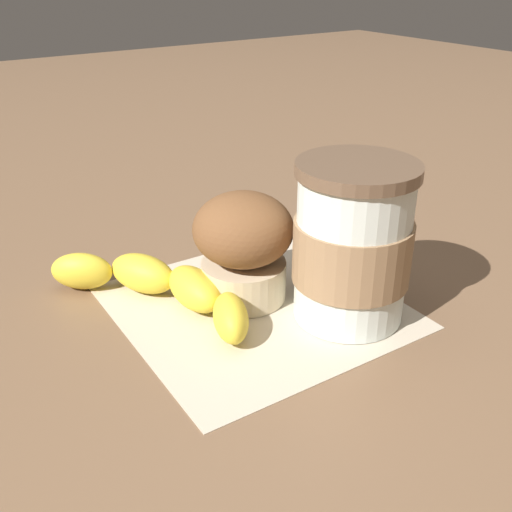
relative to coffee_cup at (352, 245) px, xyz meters
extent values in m
plane|color=brown|center=(0.06, -0.05, -0.07)|extent=(3.00, 3.00, 0.00)
cube|color=beige|center=(0.06, -0.05, -0.07)|extent=(0.23, 0.23, 0.00)
cylinder|color=silver|center=(0.00, 0.00, 0.00)|extent=(0.09, 0.09, 0.12)
cylinder|color=brown|center=(0.00, 0.00, 0.06)|extent=(0.10, 0.10, 0.01)
cylinder|color=#997551|center=(0.00, 0.00, -0.01)|extent=(0.10, 0.10, 0.05)
cylinder|color=beige|center=(0.06, -0.07, -0.05)|extent=(0.08, 0.08, 0.03)
ellipsoid|color=brown|center=(0.06, -0.07, 0.00)|extent=(0.09, 0.09, 0.06)
ellipsoid|color=yellow|center=(0.10, -0.03, -0.05)|extent=(0.05, 0.06, 0.03)
ellipsoid|color=yellow|center=(0.10, -0.08, -0.05)|extent=(0.04, 0.07, 0.03)
ellipsoid|color=yellow|center=(0.13, -0.13, -0.05)|extent=(0.06, 0.08, 0.03)
ellipsoid|color=yellow|center=(0.17, -0.17, -0.05)|extent=(0.06, 0.06, 0.03)
camera|label=1|loc=(0.31, 0.32, 0.21)|focal=42.00mm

